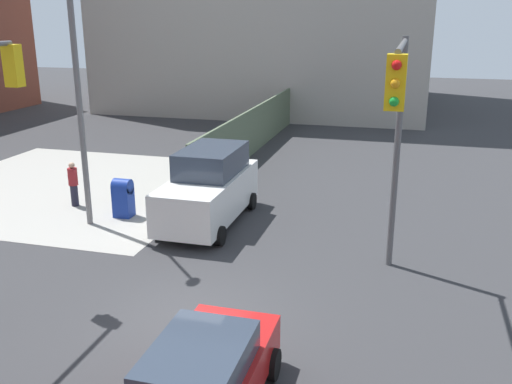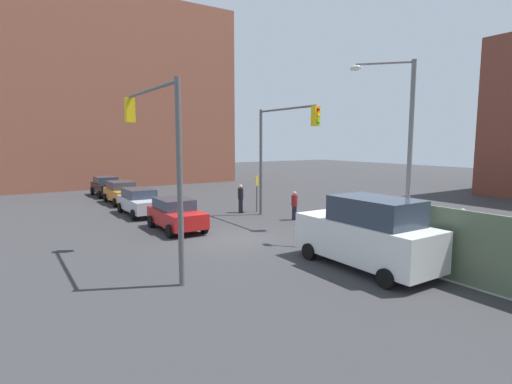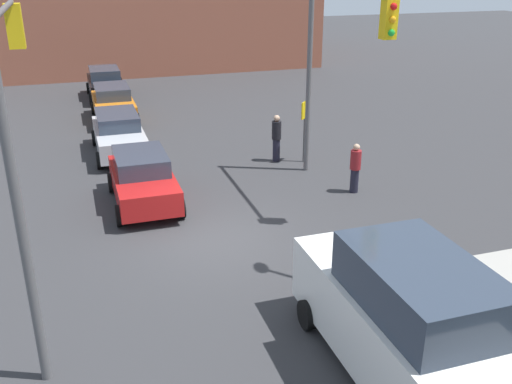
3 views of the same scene
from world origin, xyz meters
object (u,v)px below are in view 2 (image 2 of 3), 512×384
at_px(mailbox_blue, 415,235).
at_px(sedan_red, 176,214).
at_px(street_lamp_corner, 402,138).
at_px(coupe_black, 107,186).
at_px(pedestrian_waiting, 462,227).
at_px(traffic_signal_se_corner, 156,140).
at_px(traffic_signal_nw_corner, 281,141).
at_px(van_white_delivery, 367,234).
at_px(coupe_orange, 122,192).
at_px(pedestrian_crossing, 241,198).
at_px(pedestrian_walking_north, 294,205).
at_px(coupe_silver, 140,201).

relative_size(mailbox_blue, sedan_red, 0.35).
xyz_separation_m(street_lamp_corner, coupe_black, (-23.87, -7.16, -3.86)).
bearing_deg(coupe_black, pedestrian_waiting, 19.29).
bearing_deg(street_lamp_corner, pedestrian_waiting, 44.73).
bearing_deg(traffic_signal_se_corner, coupe_black, 172.28).
height_order(traffic_signal_nw_corner, coupe_black, traffic_signal_nw_corner).
xyz_separation_m(mailbox_blue, sedan_red, (-9.43, -6.63, 0.08)).
bearing_deg(pedestrian_waiting, traffic_signal_se_corner, -154.66).
distance_m(traffic_signal_se_corner, sedan_red, 7.36).
bearing_deg(sedan_red, van_white_delivery, 19.42).
distance_m(coupe_black, pedestrian_waiting, 27.27).
bearing_deg(street_lamp_corner, traffic_signal_se_corner, -104.24).
bearing_deg(sedan_red, mailbox_blue, 35.09).
bearing_deg(coupe_black, street_lamp_corner, 16.69).
distance_m(street_lamp_corner, coupe_orange, 20.56).
bearing_deg(coupe_orange, street_lamp_corner, 20.78).
bearing_deg(traffic_signal_nw_corner, pedestrian_crossing, -168.18).
bearing_deg(coupe_orange, traffic_signal_nw_corner, 28.02).
bearing_deg(traffic_signal_nw_corner, van_white_delivery, -16.79).
xyz_separation_m(traffic_signal_nw_corner, coupe_orange, (-11.49, -6.12, -3.78)).
bearing_deg(pedestrian_walking_north, mailbox_blue, 31.27).
xyz_separation_m(coupe_black, pedestrian_waiting, (25.74, 9.01, 0.05)).
xyz_separation_m(street_lamp_corner, pedestrian_walking_north, (-6.93, -0.35, -3.82)).
bearing_deg(street_lamp_corner, coupe_orange, -159.22).
relative_size(mailbox_blue, pedestrian_crossing, 0.79).
xyz_separation_m(street_lamp_corner, coupe_silver, (-13.53, -7.41, -3.86)).
bearing_deg(pedestrian_waiting, coupe_orange, 159.21).
height_order(coupe_silver, pedestrian_walking_north, pedestrian_walking_north).
relative_size(mailbox_blue, pedestrian_waiting, 0.83).
bearing_deg(sedan_red, street_lamp_corner, 41.32).
distance_m(van_white_delivery, pedestrian_walking_north, 9.16).
bearing_deg(coupe_orange, pedestrian_crossing, 33.60).
relative_size(coupe_silver, pedestrian_waiting, 2.58).
height_order(mailbox_blue, sedan_red, sedan_red).
xyz_separation_m(pedestrian_crossing, pedestrian_walking_north, (3.80, 1.40, -0.08)).
height_order(mailbox_blue, coupe_black, coupe_black).
height_order(street_lamp_corner, pedestrian_walking_north, street_lamp_corner).
bearing_deg(pedestrian_walking_north, pedestrian_waiting, 46.70).
relative_size(traffic_signal_se_corner, coupe_orange, 1.51).
distance_m(coupe_silver, pedestrian_crossing, 6.32).
height_order(traffic_signal_nw_corner, mailbox_blue, traffic_signal_nw_corner).
distance_m(traffic_signal_nw_corner, coupe_silver, 9.62).
relative_size(street_lamp_corner, sedan_red, 1.96).
bearing_deg(coupe_silver, pedestrian_crossing, 63.65).
relative_size(traffic_signal_nw_corner, pedestrian_crossing, 3.57).
bearing_deg(pedestrian_crossing, mailbox_blue, -133.41).
bearing_deg(traffic_signal_nw_corner, street_lamp_corner, 8.07).
relative_size(coupe_silver, coupe_black, 1.03).
height_order(coupe_silver, coupe_black, same).
bearing_deg(pedestrian_waiting, street_lamp_corner, -179.54).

